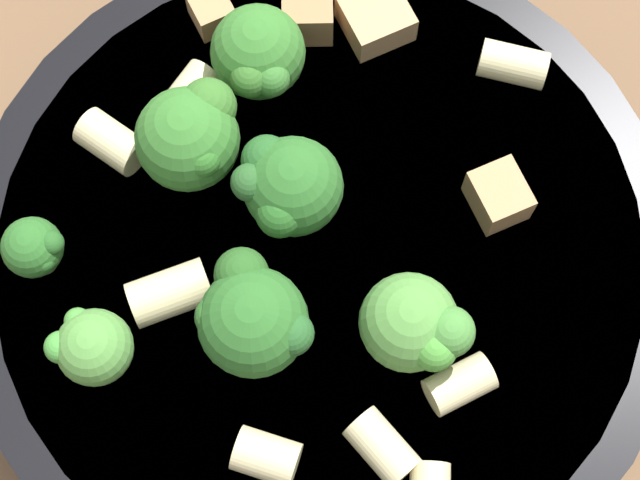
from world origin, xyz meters
The scene contains 20 objects.
ground_plane centered at (0.00, 0.00, 0.00)m, with size 2.00×2.00×0.00m, color brown.
pasta_bowl centered at (0.00, 0.00, 0.02)m, with size 0.28×0.28×0.03m.
broccoli_floret_0 centered at (0.04, -0.06, 0.06)m, with size 0.04×0.04×0.04m.
broccoli_floret_1 centered at (0.05, -0.02, 0.06)m, with size 0.04×0.04×0.05m.
broccoli_floret_2 centered at (0.10, 0.03, 0.05)m, with size 0.02×0.02×0.03m.
broccoli_floret_3 centered at (0.01, -0.01, 0.06)m, with size 0.04×0.04×0.05m.
broccoli_floret_4 centered at (-0.04, 0.03, 0.06)m, with size 0.04×0.04×0.04m.
broccoli_floret_5 centered at (0.01, 0.04, 0.06)m, with size 0.04×0.04×0.05m.
broccoli_floret_6 centered at (0.07, 0.06, 0.05)m, with size 0.03×0.03×0.04m.
rigatoni_0 centered at (-0.06, -0.09, 0.04)m, with size 0.02×0.02×0.03m, color beige.
rigatoni_1 centered at (0.00, 0.08, 0.04)m, with size 0.02×0.02×0.02m, color beige.
rigatoni_2 centered at (-0.04, 0.07, 0.04)m, with size 0.02×0.02×0.03m, color beige.
rigatoni_4 centered at (0.09, -0.02, 0.04)m, with size 0.02×0.02×0.03m, color beige.
rigatoni_5 centered at (0.05, 0.03, 0.04)m, with size 0.02×0.02×0.03m, color beige.
rigatoni_6 centered at (0.06, -0.05, 0.04)m, with size 0.02×0.02×0.02m, color beige.
rigatoni_7 centered at (-0.06, 0.04, 0.04)m, with size 0.01×0.01×0.02m, color beige.
chicken_chunk_0 centered at (0.00, -0.10, 0.04)m, with size 0.03×0.02×0.01m, color tan.
chicken_chunk_1 centered at (0.03, -0.09, 0.04)m, with size 0.02×0.02×0.02m, color #A87A4C.
chicken_chunk_2 centered at (0.07, -0.09, 0.04)m, with size 0.02×0.02×0.01m, color tan.
chicken_chunk_3 centered at (-0.06, -0.03, 0.04)m, with size 0.02×0.02×0.02m, color tan.
Camera 1 is at (-0.03, 0.12, 0.42)m, focal length 60.00 mm.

